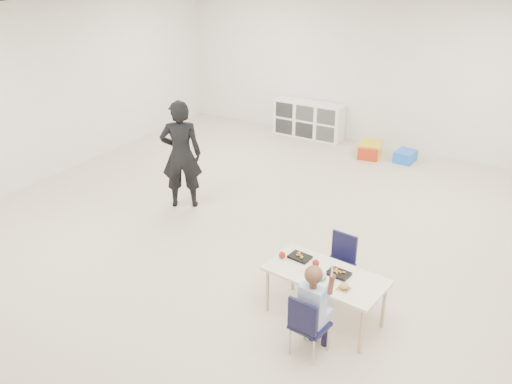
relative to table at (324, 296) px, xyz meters
The scene contains 16 objects.
room 2.03m from the table, 149.18° to the left, with size 9.00×9.02×2.80m.
table is the anchor object (origin of this frame).
chair_near 0.54m from the table, 80.39° to the right, with size 0.32×0.30×0.66m, color black, non-canonical shape.
chair_far 0.54m from the table, 99.61° to the left, with size 0.32×0.30×0.66m, color black, non-canonical shape.
child 0.59m from the table, 80.39° to the right, with size 0.44×0.44×1.04m, color #AEC4EC, non-canonical shape.
lunch_tray_near 0.31m from the table, 21.53° to the left, with size 0.22×0.16×0.03m, color black.
lunch_tray_far 0.47m from the table, 160.13° to the left, with size 0.22×0.16×0.03m, color black.
milk_carton 0.35m from the table, 87.35° to the right, with size 0.07×0.07×0.10m, color white.
bread_roll 0.42m from the table, 30.41° to the right, with size 0.09×0.09×0.07m, color #B8824B.
apple_near 0.35m from the table, 153.67° to the left, with size 0.07×0.07×0.07m, color maroon.
apple_far 0.60m from the table, behind, with size 0.07×0.07×0.07m, color maroon.
cubby_shelf 5.79m from the table, 117.25° to the left, with size 1.40×0.40×0.70m, color white.
adult 3.24m from the table, 154.21° to the left, with size 0.58×0.38×1.60m, color black.
bin_red 4.81m from the table, 104.35° to the left, with size 0.34×0.44×0.21m, color #B22A11.
bin_yellow 4.91m from the table, 104.37° to the left, with size 0.39×0.50×0.24m, color gold.
bin_blue 4.82m from the table, 96.82° to the left, with size 0.31×0.40×0.20m, color blue.
Camera 1 is at (3.17, -5.13, 3.58)m, focal length 38.00 mm.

